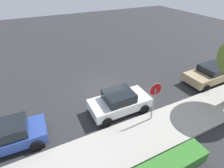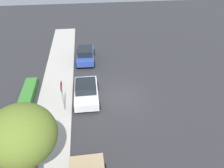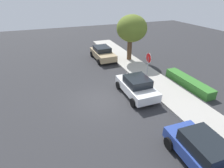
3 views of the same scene
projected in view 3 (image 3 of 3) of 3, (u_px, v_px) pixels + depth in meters
The scene contains 8 objects.
ground_plane at pixel (103, 101), 12.64m from camera, with size 60.00×60.00×0.00m, color #2D2D30.
sidewalk_curb at pixel (162, 87), 14.24m from camera, with size 32.00×2.70×0.14m, color #B2ADA3.
stop_sign at pixel (148, 63), 14.08m from camera, with size 0.80×0.08×2.72m.
parked_car_white at pixel (137, 86), 13.01m from camera, with size 3.88×2.06×1.50m.
parked_car_tan at pixel (103, 53), 19.91m from camera, with size 4.22×2.12×1.45m.
parked_car_blue at pixel (204, 153), 7.68m from camera, with size 3.91×2.05×1.46m.
street_tree_near_corner at pixel (132, 29), 18.21m from camera, with size 3.19×3.19×4.95m.
front_yard_hedge at pixel (188, 83), 14.40m from camera, with size 4.68×0.95×0.70m.
Camera 3 is at (10.08, -3.18, 7.06)m, focal length 28.00 mm.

